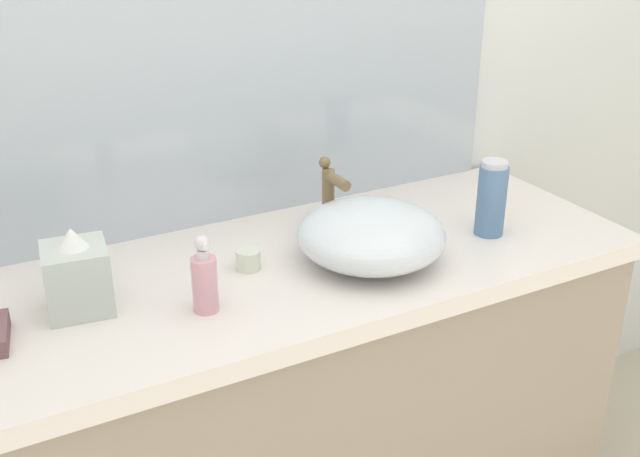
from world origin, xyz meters
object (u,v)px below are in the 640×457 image
(sink_basin, at_px, (371,234))
(candle_jar, at_px, (248,259))
(soap_dispenser, at_px, (205,280))
(lotion_bottle, at_px, (491,198))
(tissue_box, at_px, (77,275))

(sink_basin, xyz_separation_m, candle_jar, (-0.26, 0.09, -0.04))
(soap_dispenser, relative_size, lotion_bottle, 0.88)
(soap_dispenser, bearing_deg, candle_jar, 40.51)
(sink_basin, bearing_deg, tissue_box, 171.67)
(soap_dispenser, xyz_separation_m, lotion_bottle, (0.72, 0.02, 0.02))
(lotion_bottle, height_order, candle_jar, lotion_bottle)
(lotion_bottle, xyz_separation_m, tissue_box, (-0.94, 0.10, -0.02))
(lotion_bottle, height_order, tissue_box, lotion_bottle)
(sink_basin, distance_m, tissue_box, 0.62)
(tissue_box, relative_size, candle_jar, 3.23)
(lotion_bottle, distance_m, candle_jar, 0.59)
(sink_basin, distance_m, lotion_bottle, 0.33)
(tissue_box, bearing_deg, candle_jar, 0.21)
(sink_basin, xyz_separation_m, tissue_box, (-0.62, 0.09, 0.01))
(soap_dispenser, distance_m, lotion_bottle, 0.72)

